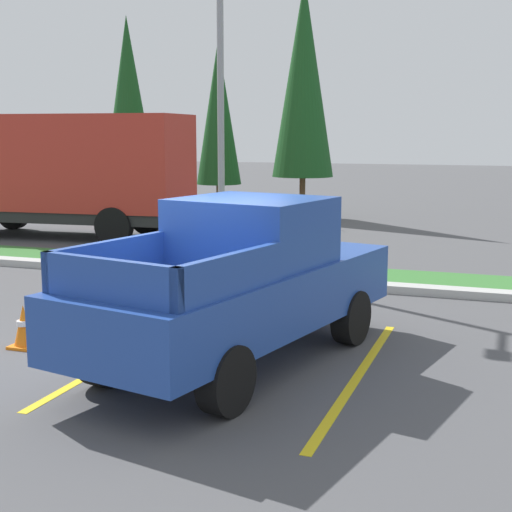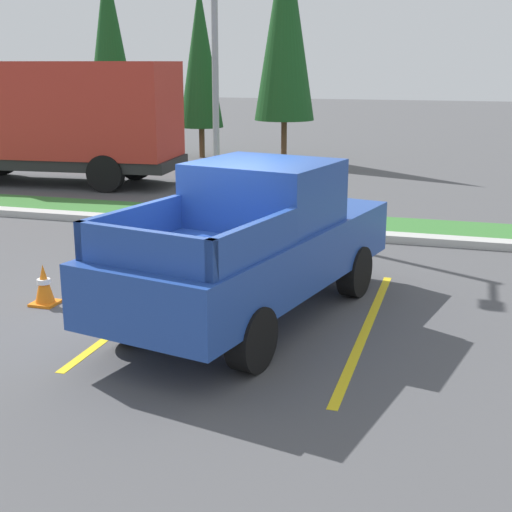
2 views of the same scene
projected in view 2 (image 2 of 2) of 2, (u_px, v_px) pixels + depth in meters
name	position (u px, v px, depth m)	size (l,w,h in m)	color
ground_plane	(198.00, 313.00, 10.01)	(120.00, 120.00, 0.00)	#4C4C4F
parking_line_near	(150.00, 306.00, 10.30)	(0.12, 4.80, 0.01)	yellow
parking_line_far	(366.00, 328.00, 9.44)	(0.12, 4.80, 0.01)	yellow
curb_strip	(287.00, 230.00, 14.61)	(56.00, 0.40, 0.15)	#B2B2AD
grass_median	(299.00, 221.00, 15.64)	(56.00, 1.80, 0.06)	#387533
pickup_truck_main	(255.00, 243.00, 9.64)	(2.98, 5.51, 2.10)	black
cargo_truck_distant	(64.00, 118.00, 20.24)	(6.96, 2.96, 3.40)	black
street_light	(212.00, 34.00, 14.80)	(0.24, 1.49, 6.79)	gray
cypress_tree_leftmost	(109.00, 40.00, 25.89)	(1.83, 1.83, 7.02)	brown
cypress_tree_left_inner	(200.00, 56.00, 25.51)	(1.58, 1.58, 6.09)	brown
cypress_tree_center	(285.00, 22.00, 24.22)	(2.07, 2.07, 7.96)	brown
traffic_cone	(44.00, 285.00, 10.31)	(0.36, 0.36, 0.60)	orange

